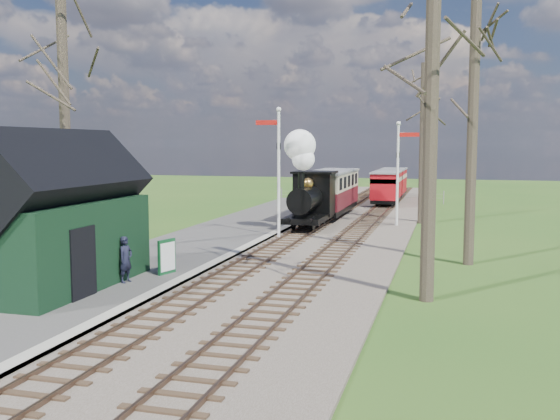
{
  "coord_description": "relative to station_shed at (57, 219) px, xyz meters",
  "views": [
    {
      "loc": [
        7.09,
        -12.12,
        4.52
      ],
      "look_at": [
        -0.17,
        14.3,
        1.6
      ],
      "focal_mm": 40.0,
      "sensor_mm": 36.0,
      "label": 1
    }
  ],
  "objects": [
    {
      "name": "platform",
      "position": [
        0.8,
        10.0,
        -2.17
      ],
      "size": [
        5.0,
        44.0,
        0.2
      ],
      "primitive_type": "cube",
      "color": "#474442",
      "rests_on": "ground"
    },
    {
      "name": "bare_trees",
      "position": [
        5.63,
        6.1,
        2.94
      ],
      "size": [
        15.51,
        22.39,
        12.0
      ],
      "color": "#382D23",
      "rests_on": "ground"
    },
    {
      "name": "semaphore_far",
      "position": [
        8.67,
        18.0,
        1.08
      ],
      "size": [
        1.22,
        0.24,
        5.72
      ],
      "color": "silver",
      "rests_on": "ground"
    },
    {
      "name": "sign_board",
      "position": [
        2.34,
        2.59,
        -1.49
      ],
      "size": [
        0.3,
        0.78,
        1.16
      ],
      "color": "#0E441F",
      "rests_on": "platform"
    },
    {
      "name": "track_near",
      "position": [
        4.3,
        18.0,
        -2.17
      ],
      "size": [
        1.6,
        60.0,
        0.15
      ],
      "color": "brown",
      "rests_on": "ground"
    },
    {
      "name": "station_shed",
      "position": [
        0.0,
        0.0,
        0.0
      ],
      "size": [
        3.25,
        6.3,
        4.78
      ],
      "color": "black",
      "rests_on": "platform"
    },
    {
      "name": "red_carriage_b",
      "position": [
        6.9,
        34.74,
        -0.86
      ],
      "size": [
        1.92,
        4.74,
        2.02
      ],
      "color": "black",
      "rests_on": "ground"
    },
    {
      "name": "coach",
      "position": [
        4.3,
        21.4,
        -0.59
      ],
      "size": [
        2.34,
        8.03,
        2.47
      ],
      "color": "black",
      "rests_on": "ground"
    },
    {
      "name": "ballast_bed",
      "position": [
        5.6,
        18.0,
        -2.22
      ],
      "size": [
        8.0,
        60.0,
        0.1
      ],
      "primitive_type": "cube",
      "color": "brown",
      "rests_on": "ground"
    },
    {
      "name": "red_carriage_a",
      "position": [
        6.9,
        29.24,
        -0.86
      ],
      "size": [
        1.92,
        4.74,
        2.02
      ],
      "color": "black",
      "rests_on": "ground"
    },
    {
      "name": "distant_hills",
      "position": [
        5.7,
        60.38,
        -18.47
      ],
      "size": [
        114.4,
        48.0,
        22.02
      ],
      "color": "#385B23",
      "rests_on": "ground"
    },
    {
      "name": "bench",
      "position": [
        0.86,
        0.67,
        -1.74
      ],
      "size": [
        0.4,
        1.25,
        0.71
      ],
      "color": "#482B19",
      "rests_on": "platform"
    },
    {
      "name": "fence_line",
      "position": [
        4.6,
        32.0,
        -1.72
      ],
      "size": [
        12.6,
        0.08,
        1.0
      ],
      "color": "slate",
      "rests_on": "ground"
    },
    {
      "name": "locomotive",
      "position": [
        4.29,
        15.33,
        0.02
      ],
      "size": [
        2.01,
        4.69,
        5.02
      ],
      "color": "black",
      "rests_on": "ground"
    },
    {
      "name": "coping_strip",
      "position": [
        3.1,
        10.0,
        -2.16
      ],
      "size": [
        0.4,
        44.0,
        0.21
      ],
      "primitive_type": "cube",
      "color": "#B2AD9E",
      "rests_on": "ground"
    },
    {
      "name": "ground",
      "position": [
        4.3,
        -4.0,
        -2.27
      ],
      "size": [
        140.0,
        140.0,
        0.0
      ],
      "primitive_type": "plane",
      "color": "#2B581B",
      "rests_on": "ground"
    },
    {
      "name": "track_far",
      "position": [
        6.9,
        18.0,
        -2.17
      ],
      "size": [
        1.6,
        60.0,
        0.15
      ],
      "color": "brown",
      "rests_on": "ground"
    },
    {
      "name": "person",
      "position": [
        1.67,
        1.08,
        -1.34
      ],
      "size": [
        0.44,
        0.58,
        1.45
      ],
      "primitive_type": "imported",
      "rotation": [
        0.0,
        0.0,
        1.39
      ],
      "color": "black",
      "rests_on": "platform"
    },
    {
      "name": "semaphore_near",
      "position": [
        3.53,
        12.0,
        1.35
      ],
      "size": [
        1.22,
        0.24,
        6.22
      ],
      "color": "silver",
      "rests_on": "ground"
    }
  ]
}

